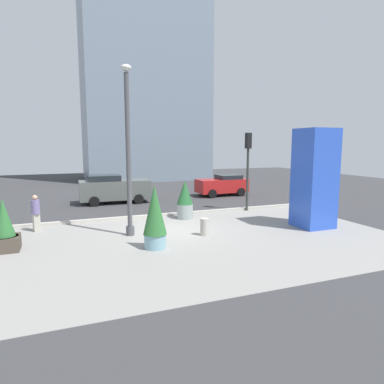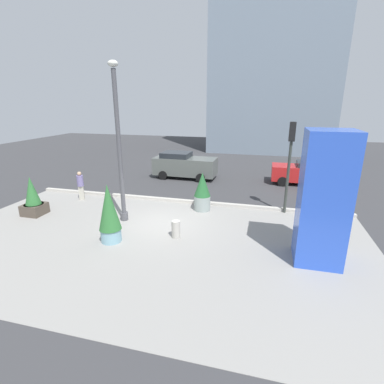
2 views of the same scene
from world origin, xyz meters
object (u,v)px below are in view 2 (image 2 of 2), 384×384
at_px(potted_plant_mid_plaza, 202,192).
at_px(art_pillar_blue, 323,199).
at_px(potted_plant_by_pillar, 33,198).
at_px(car_intersection, 302,173).
at_px(concrete_bollard, 176,229).
at_px(potted_plant_curbside, 109,213).
at_px(traffic_light_corner, 290,153).
at_px(car_curb_east, 184,165).
at_px(lamp_post, 119,148).
at_px(pedestrian_by_curb, 80,184).

bearing_deg(potted_plant_mid_plaza, art_pillar_blue, -37.39).
bearing_deg(potted_plant_by_pillar, car_intersection, 34.75).
bearing_deg(concrete_bollard, potted_plant_curbside, -158.05).
relative_size(potted_plant_curbside, car_intersection, 0.63).
distance_m(traffic_light_corner, car_intersection, 6.45).
bearing_deg(car_curb_east, lamp_post, -93.74).
relative_size(car_intersection, pedestrian_by_curb, 2.31).
relative_size(traffic_light_corner, car_intersection, 1.18).
xyz_separation_m(potted_plant_curbside, potted_plant_mid_plaza, (2.80, 4.42, -0.23)).
bearing_deg(concrete_bollard, lamp_post, 158.49).
distance_m(art_pillar_blue, car_curb_east, 12.88).
bearing_deg(lamp_post, concrete_bollard, -21.51).
distance_m(art_pillar_blue, potted_plant_mid_plaza, 6.50).
xyz_separation_m(potted_plant_by_pillar, car_curb_east, (5.26, 9.02, 0.11)).
distance_m(potted_plant_by_pillar, traffic_light_corner, 12.88).
height_order(potted_plant_curbside, potted_plant_by_pillar, potted_plant_curbside).
bearing_deg(traffic_light_corner, art_pillar_blue, -79.12).
distance_m(lamp_post, car_curb_east, 8.91).
bearing_deg(lamp_post, pedestrian_by_curb, 150.53).
xyz_separation_m(lamp_post, potted_plant_mid_plaza, (3.33, 2.25, -2.46)).
bearing_deg(car_curb_east, concrete_bollard, -75.98).
bearing_deg(potted_plant_by_pillar, potted_plant_curbside, -17.76).
height_order(potted_plant_curbside, potted_plant_mid_plaza, potted_plant_curbside).
relative_size(art_pillar_blue, pedestrian_by_curb, 2.78).
bearing_deg(lamp_post, car_intersection, 45.26).
bearing_deg(art_pillar_blue, car_intersection, 87.70).
height_order(concrete_bollard, car_intersection, car_intersection).
distance_m(potted_plant_by_pillar, pedestrian_by_curb, 2.79).
relative_size(potted_plant_mid_plaza, car_curb_east, 0.44).
relative_size(lamp_post, traffic_light_corner, 1.56).
bearing_deg(pedestrian_by_curb, art_pillar_blue, -17.15).
height_order(potted_plant_mid_plaza, car_curb_east, potted_plant_mid_plaza).
xyz_separation_m(potted_plant_curbside, car_curb_east, (0.03, 10.69, -0.28)).
height_order(art_pillar_blue, potted_plant_curbside, art_pillar_blue).
bearing_deg(car_curb_east, car_intersection, 2.50).
xyz_separation_m(lamp_post, car_intersection, (8.81, 8.89, -2.65)).
distance_m(traffic_light_corner, pedestrian_by_curb, 11.54).
distance_m(car_curb_east, pedestrian_by_curb, 7.73).
distance_m(art_pillar_blue, potted_plant_by_pillar, 13.22).
xyz_separation_m(potted_plant_mid_plaza, traffic_light_corner, (4.17, 0.73, 2.06)).
xyz_separation_m(concrete_bollard, car_curb_east, (-2.42, 9.70, 0.59)).
height_order(potted_plant_by_pillar, concrete_bollard, potted_plant_by_pillar).
bearing_deg(lamp_post, art_pillar_blue, -10.87).
bearing_deg(lamp_post, car_curb_east, 86.26).
xyz_separation_m(potted_plant_by_pillar, traffic_light_corner, (12.21, 3.47, 2.21)).
bearing_deg(traffic_light_corner, potted_plant_mid_plaza, -170.10).
xyz_separation_m(potted_plant_by_pillar, car_intersection, (13.52, 9.38, -0.04)).
bearing_deg(potted_plant_mid_plaza, car_curb_east, 113.84).
bearing_deg(potted_plant_curbside, concrete_bollard, 21.95).
relative_size(potted_plant_mid_plaza, concrete_bollard, 2.70).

